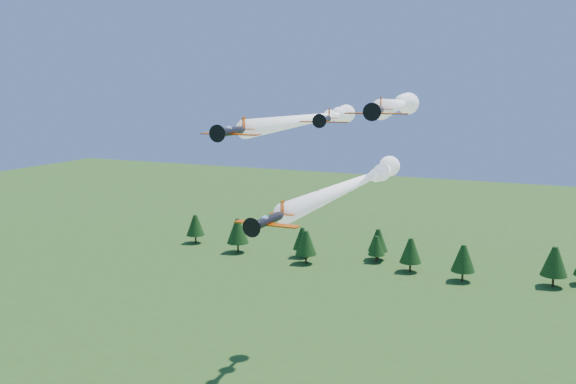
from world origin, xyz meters
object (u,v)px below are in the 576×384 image
at_px(plane_left, 314,118).
at_px(plane_right, 399,105).
at_px(plane_lead, 357,182).
at_px(plane_slot, 325,120).

relative_size(plane_left, plane_right, 1.43).
relative_size(plane_lead, plane_left, 0.92).
relative_size(plane_lead, plane_right, 1.31).
xyz_separation_m(plane_lead, plane_slot, (-0.63, -12.45, 10.11)).
height_order(plane_left, plane_slot, plane_slot).
bearing_deg(plane_slot, plane_left, 105.35).
distance_m(plane_lead, plane_right, 13.32).
distance_m(plane_left, plane_right, 18.69).
height_order(plane_lead, plane_left, plane_left).
bearing_deg(plane_slot, plane_right, 60.60).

